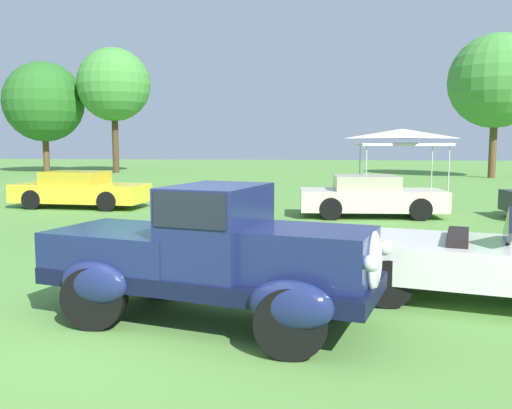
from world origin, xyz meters
TOP-DOWN VIEW (x-y plane):
  - ground_plane at (0.00, 0.00)m, footprint 120.00×120.00m
  - feature_pickup_truck at (0.62, 0.58)m, footprint 4.34×2.64m
  - neighbor_convertible at (4.36, 1.84)m, footprint 4.41×2.69m
  - show_car_yellow at (-6.00, 11.76)m, footprint 4.53×2.04m
  - show_car_cream at (3.50, 10.52)m, footprint 4.25×1.89m
  - canopy_tent_left_field at (5.26, 16.51)m, footprint 3.33×3.33m
  - treeline_far_left at (-17.38, 32.01)m, footprint 5.63×5.63m
  - treeline_mid_left at (-12.19, 31.94)m, footprint 5.06×5.06m
  - treeline_center at (12.56, 29.01)m, footprint 5.60×5.60m

SIDE VIEW (x-z plane):
  - ground_plane at x=0.00m, z-range 0.00..0.00m
  - neighbor_convertible at x=4.36m, z-range -0.12..1.28m
  - show_car_cream at x=3.50m, z-range -0.01..1.21m
  - show_car_yellow at x=-6.00m, z-range -0.01..1.21m
  - feature_pickup_truck at x=0.62m, z-range 0.01..1.71m
  - canopy_tent_left_field at x=5.26m, z-range 1.07..3.78m
  - treeline_far_left at x=-17.38m, z-range 1.08..8.89m
  - treeline_center at x=12.56m, z-range 1.48..10.09m
  - treeline_mid_left at x=-12.19m, z-range 1.78..10.46m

